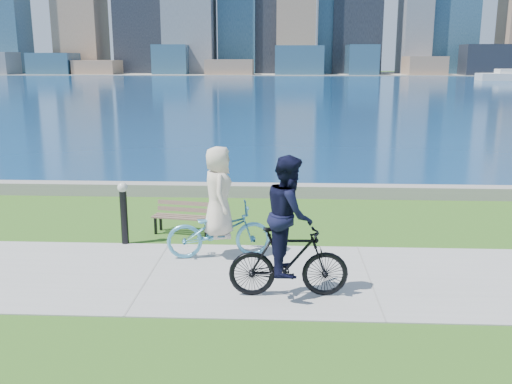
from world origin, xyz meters
The scene contains 9 objects.
ground centered at (0.00, 0.00, 0.00)m, with size 320.00×320.00×0.00m, color #2B5616.
concrete_path centered at (0.00, 0.00, 0.01)m, with size 80.00×3.50×0.02m, color #989893.
seawall centered at (0.00, 6.20, 0.17)m, with size 90.00×0.50×0.35m, color gray.
bay_water centered at (0.00, 72.00, 0.00)m, with size 320.00×131.00×0.01m, color navy.
far_shore centered at (0.00, 130.00, 0.06)m, with size 320.00×30.00×0.12m, color gray.
park_bench centered at (-3.82, 2.61, 0.43)m, with size 1.42×0.70×0.70m.
bollard_lamp centered at (-4.94, 1.76, 0.77)m, with size 0.22×0.22×1.35m.
cyclist_woman centered at (-2.83, 1.02, 0.85)m, with size 1.07×2.15×2.23m.
cyclist_man centered at (-1.47, -0.83, 1.02)m, with size 0.77×2.00×2.38m.
Camera 1 is at (-1.57, -9.72, 3.90)m, focal length 40.00 mm.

